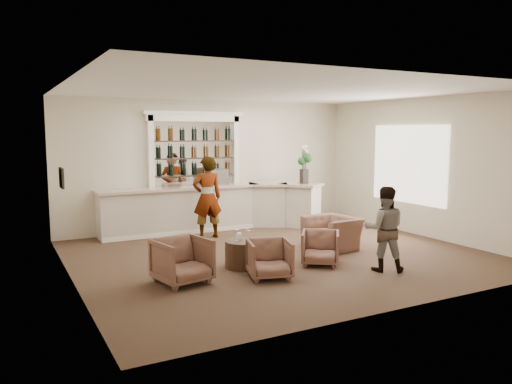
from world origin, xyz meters
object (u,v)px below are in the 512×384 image
Objects in this scene: armchair_right at (320,248)px; espresso_machine at (217,177)px; sommelier at (207,197)px; flower_vase at (304,162)px; cocktail_table at (243,254)px; armchair_left at (182,261)px; armchair_center at (269,259)px; bar_counter at (214,208)px; armchair_far at (332,233)px; guest at (384,229)px.

espresso_machine is (-0.36, 4.03, 1.03)m from armchair_right.
sommelier is 2.90m from flower_vase.
cocktail_table is 1.40m from armchair_left.
armchair_center is at bearing -100.89° from espresso_machine.
bar_counter is 1.01m from sommelier.
armchair_center is (-0.30, -3.52, -0.63)m from sommelier.
armchair_far is (2.32, 0.41, 0.09)m from cocktail_table.
armchair_far is at bearing -62.03° from guest.
armchair_left is (-3.47, 0.98, -0.39)m from guest.
espresso_machine reaches higher than armchair_center.
flower_vase is (1.05, 4.22, 0.94)m from guest.
bar_counter is 3.73× the size of guest.
bar_counter is 4.49m from armchair_left.
armchair_right is 0.67× the size of armchair_far.
armchair_center is at bearing -83.86° from cocktail_table.
flower_vase is at bearing -16.17° from espresso_machine.
espresso_machine reaches higher than armchair_right.
armchair_left is 1.18× the size of armchair_right.
armchair_far reaches higher than cocktail_table.
armchair_left is at bearing -144.36° from flower_vase.
flower_vase is (2.19, -0.67, 0.36)m from espresso_machine.
flower_vase is (3.10, 3.65, 1.37)m from armchair_center.
bar_counter is 0.78m from espresso_machine.
guest is (2.13, -1.39, 0.52)m from cocktail_table.
guest is 2.17× the size of armchair_right.
armchair_left is (-2.23, -3.89, -0.19)m from bar_counter.
bar_counter is at bearing 75.54° from cocktail_table.
sommelier reaches higher than bar_counter.
cocktail_table is at bearing 5.44° from armchair_left.
armchair_right is (1.27, 0.30, -0.01)m from armchair_center.
cocktail_table is 1.46× the size of espresso_machine.
guest is 1.24m from armchair_right.
bar_counter is at bearing 164.19° from flower_vase.
armchair_left is 1.14× the size of armchair_center.
bar_counter is 4.04m from armchair_right.
cocktail_table is at bearing -104.91° from espresso_machine.
armchair_right is at bearing -14.03° from armchair_left.
armchair_center reaches higher than cocktail_table.
armchair_far is at bearing 9.98° from cocktail_table.
guest is at bearing -75.77° from bar_counter.
armchair_left reaches higher than armchair_center.
armchair_far is at bearing -65.92° from espresso_machine.
espresso_machine is (-1.13, 4.90, 0.58)m from guest.
armchair_far is (1.93, -2.29, -0.62)m from sommelier.
sommelier is at bearing -32.95° from guest.
armchair_center is at bearing -129.96° from armchair_right.
armchair_right is at bearing -83.42° from bar_counter.
sommelier is at bearing -146.03° from armchair_far.
sommelier is at bearing 143.57° from armchair_right.
armchair_left reaches higher than cocktail_table.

